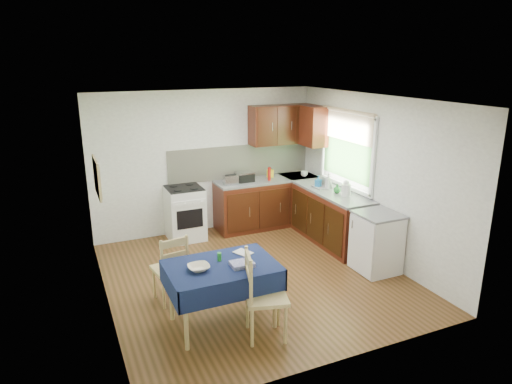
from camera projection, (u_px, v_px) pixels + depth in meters
name	position (u px, v px, depth m)	size (l,w,h in m)	color
floor	(254.00, 276.00, 6.54)	(4.20, 4.20, 0.00)	#482F13
ceiling	(254.00, 99.00, 5.84)	(4.00, 4.20, 0.02)	silver
wall_back	(206.00, 162.00, 8.03)	(4.00, 0.02, 2.50)	silver
wall_front	(343.00, 250.00, 4.35)	(4.00, 0.02, 2.50)	silver
wall_left	(100.00, 212.00, 5.41)	(0.02, 4.20, 2.50)	white
wall_right	(374.00, 178.00, 6.97)	(0.02, 4.20, 2.50)	silver
base_cabinets	(296.00, 210.00, 8.05)	(1.90, 2.30, 0.86)	#371609
worktop_back	(267.00, 180.00, 8.28)	(1.90, 0.60, 0.04)	slate
worktop_right	(332.00, 192.00, 7.53)	(0.60, 1.70, 0.04)	slate
worktop_corner	(298.00, 176.00, 8.53)	(0.60, 0.60, 0.04)	slate
splashback	(241.00, 161.00, 8.28)	(2.70, 0.02, 0.60)	beige
upper_cabinets	(291.00, 125.00, 8.19)	(1.20, 0.85, 0.70)	#371609
stove	(185.00, 213.00, 7.79)	(0.60, 0.61, 0.92)	white
window	(347.00, 144.00, 7.46)	(0.04, 1.48, 1.26)	#2C5824
fridge	(377.00, 242.00, 6.60)	(0.58, 0.60, 0.89)	white
corkboard	(97.00, 178.00, 5.58)	(0.04, 0.62, 0.47)	tan
dining_table	(222.00, 273.00, 5.20)	(1.25, 0.84, 0.75)	#0F1B3D
chair_far	(171.00, 266.00, 5.74)	(0.46, 0.46, 0.92)	tan
chair_near	(262.00, 293.00, 4.99)	(0.56, 0.56, 1.02)	tan
toaster	(231.00, 180.00, 7.87)	(0.24, 0.15, 0.19)	#B7B7BB
sandwich_press	(244.00, 176.00, 8.09)	(0.30, 0.26, 0.17)	black
sauce_bottle	(269.00, 174.00, 8.13)	(0.05, 0.05, 0.24)	red
yellow_packet	(270.00, 173.00, 8.36)	(0.11, 0.07, 0.14)	yellow
dish_rack	(325.00, 186.00, 7.73)	(0.38, 0.29, 0.18)	gray
kettle	(346.00, 189.00, 7.24)	(0.15, 0.15, 0.25)	white
cup	(304.00, 174.00, 8.42)	(0.13, 0.13, 0.10)	silver
soap_bottle_a	(328.00, 181.00, 7.57)	(0.10, 0.11, 0.27)	white
soap_bottle_b	(318.00, 182.00, 7.69)	(0.09, 0.09, 0.20)	#217CC5
soap_bottle_c	(337.00, 189.00, 7.38)	(0.12, 0.12, 0.15)	#238332
plate_bowl	(199.00, 268.00, 5.03)	(0.24, 0.24, 0.06)	#F8EBCB
book	(239.00, 255.00, 5.41)	(0.16, 0.21, 0.02)	white
spice_jar	(219.00, 257.00, 5.26)	(0.05, 0.05, 0.10)	#24852A
tea_towel	(242.00, 264.00, 5.14)	(0.26, 0.20, 0.05)	navy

